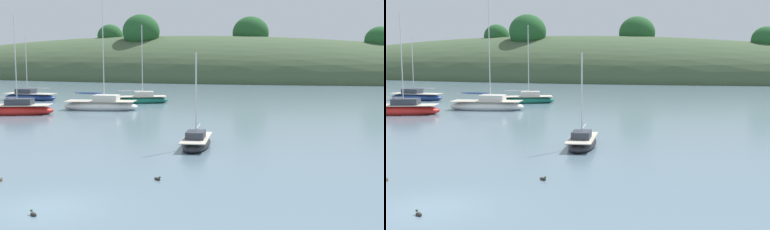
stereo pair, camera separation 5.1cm
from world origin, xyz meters
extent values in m
plane|color=slate|center=(0.00, 0.00, 0.00)|extent=(400.00, 400.00, 0.00)
ellipsoid|color=#425638|center=(-25.00, 93.01, 0.00)|extent=(150.00, 36.00, 19.11)
ellipsoid|color=#235628|center=(18.18, 90.91, 8.26)|extent=(5.94, 5.40, 5.40)
ellipsoid|color=#235628|center=(-40.17, 91.86, 9.56)|extent=(5.89, 5.35, 5.35)
ellipsoid|color=#235628|center=(-8.17, 94.79, 10.06)|extent=(7.89, 7.17, 7.17)
ellipsoid|color=#235628|center=(-30.34, 86.34, 10.29)|extent=(8.03, 7.30, 7.30)
ellipsoid|color=white|center=(-12.96, 31.04, 0.34)|extent=(8.10, 4.02, 1.24)
cube|color=beige|center=(-12.96, 31.04, 0.90)|extent=(7.46, 3.70, 0.06)
cube|color=silver|center=(-12.35, 31.15, 1.22)|extent=(2.75, 2.14, 0.63)
cylinder|color=silver|center=(-12.58, 31.11, 6.05)|extent=(0.09, 0.09, 10.31)
cylinder|color=silver|center=(-14.18, 30.81, 1.65)|extent=(3.21, 0.67, 0.07)
ellipsoid|color=#2D4784|center=(-14.18, 30.81, 1.70)|extent=(3.11, 0.77, 0.20)
ellipsoid|color=navy|center=(-26.22, 38.49, 0.30)|extent=(6.98, 2.59, 1.10)
cube|color=beige|center=(-26.22, 38.49, 0.80)|extent=(6.42, 2.39, 0.06)
cube|color=#333842|center=(-26.77, 38.47, 1.09)|extent=(2.26, 1.60, 0.59)
cylinder|color=silver|center=(-26.56, 38.47, 4.28)|extent=(0.09, 0.09, 6.95)
cylinder|color=silver|center=(-25.12, 38.53, 1.51)|extent=(2.90, 0.17, 0.07)
ellipsoid|color=#196B56|center=(-11.72, 38.75, 0.29)|extent=(6.98, 4.85, 1.06)
cube|color=beige|center=(-11.72, 38.75, 0.77)|extent=(6.42, 4.46, 0.06)
cube|color=beige|center=(-11.24, 38.97, 1.06)|extent=(2.55, 2.23, 0.57)
cylinder|color=silver|center=(-11.42, 38.89, 4.90)|extent=(0.09, 0.09, 8.25)
cylinder|color=silver|center=(-12.69, 38.30, 1.46)|extent=(2.56, 1.24, 0.07)
ellipsoid|color=red|center=(-19.22, 25.21, 0.33)|extent=(8.02, 4.96, 1.22)
cube|color=beige|center=(-19.22, 25.21, 0.88)|extent=(7.38, 4.56, 0.06)
cube|color=#333842|center=(-18.65, 25.41, 1.19)|extent=(2.85, 2.39, 0.63)
cylinder|color=silver|center=(-18.86, 25.33, 5.16)|extent=(0.09, 0.09, 8.57)
cylinder|color=silver|center=(-20.37, 24.80, 1.63)|extent=(3.03, 1.13, 0.07)
ellipsoid|color=#232328|center=(2.08, 13.74, 0.22)|extent=(2.43, 5.21, 0.80)
cube|color=beige|center=(2.08, 13.74, 0.58)|extent=(2.24, 4.79, 0.06)
cube|color=#333842|center=(2.14, 13.35, 0.82)|extent=(1.33, 1.75, 0.48)
cylinder|color=silver|center=(2.12, 13.49, 3.23)|extent=(0.09, 0.09, 5.31)
cylinder|color=silver|center=(1.96, 14.53, 1.18)|extent=(0.38, 2.09, 0.07)
ellipsoid|color=#2D2823|center=(0.01, -0.86, 0.04)|extent=(0.38, 0.33, 0.16)
sphere|color=#1E4723|center=(-0.11, -0.79, 0.16)|extent=(0.09, 0.09, 0.09)
cone|color=gold|center=(-0.17, -0.75, 0.15)|extent=(0.06, 0.05, 0.04)
cone|color=#2D2823|center=(0.14, -0.94, 0.08)|extent=(0.10, 0.10, 0.08)
ellipsoid|color=#2D2823|center=(2.56, 5.26, 0.04)|extent=(0.38, 0.31, 0.16)
sphere|color=#1E4723|center=(2.69, 5.20, 0.16)|extent=(0.09, 0.09, 0.09)
cone|color=gold|center=(2.75, 5.17, 0.15)|extent=(0.06, 0.05, 0.04)
cone|color=#2D2823|center=(2.43, 5.33, 0.08)|extent=(0.10, 0.10, 0.08)
ellipsoid|color=#473828|center=(-4.34, 3.12, 0.04)|extent=(0.28, 0.38, 0.16)
cone|color=#473828|center=(-4.39, 3.26, 0.08)|extent=(0.09, 0.09, 0.08)
camera|label=1|loc=(10.43, -16.38, 5.86)|focal=47.60mm
camera|label=2|loc=(10.48, -16.37, 5.86)|focal=47.60mm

